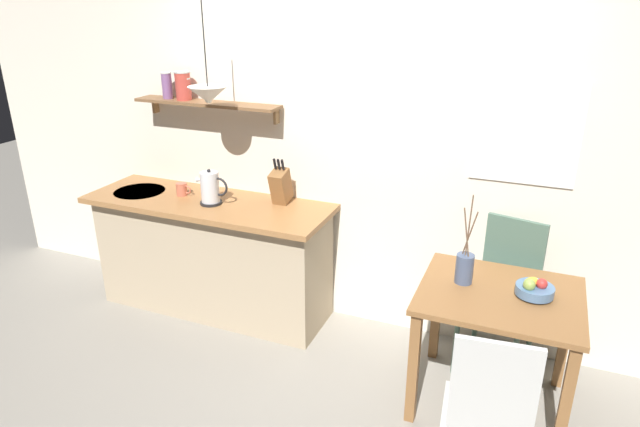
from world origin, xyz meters
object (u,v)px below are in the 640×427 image
at_px(dining_chair_near, 488,414).
at_px(pendant_lamp, 208,95).
at_px(electric_kettle, 211,188).
at_px(dining_chair_far, 504,290).
at_px(fruit_bowl, 534,289).
at_px(twig_vase, 464,267).
at_px(knife_block, 281,186).
at_px(dining_table, 498,313).
at_px(coffee_mug_by_sink, 182,189).

xyz_separation_m(dining_chair_near, pendant_lamp, (-2.01, 0.97, 1.15)).
xyz_separation_m(dining_chair_near, electric_kettle, (-2.06, 1.00, 0.48)).
bearing_deg(dining_chair_far, fruit_bowl, -66.93).
height_order(dining_chair_near, pendant_lamp, pendant_lamp).
height_order(dining_chair_near, fruit_bowl, dining_chair_near).
distance_m(dining_chair_far, twig_vase, 0.52).
relative_size(dining_chair_near, pendant_lamp, 1.51).
height_order(twig_vase, knife_block, twig_vase).
distance_m(fruit_bowl, pendant_lamp, 2.32).
distance_m(dining_table, fruit_bowl, 0.24).
bearing_deg(knife_block, dining_table, -15.61).
relative_size(twig_vase, knife_block, 1.57).
bearing_deg(twig_vase, pendant_lamp, 174.27).
bearing_deg(electric_kettle, coffee_mug_by_sink, 166.34).
distance_m(knife_block, pendant_lamp, 0.79).
distance_m(twig_vase, pendant_lamp, 1.95).
relative_size(twig_vase, coffee_mug_by_sink, 4.40).
distance_m(knife_block, coffee_mug_by_sink, 0.77).
bearing_deg(pendant_lamp, fruit_bowl, -5.20).
relative_size(dining_chair_far, twig_vase, 1.88).
bearing_deg(coffee_mug_by_sink, electric_kettle, -13.66).
relative_size(fruit_bowl, twig_vase, 0.39).
xyz_separation_m(twig_vase, electric_kettle, (-1.81, 0.20, 0.17)).
height_order(twig_vase, pendant_lamp, pendant_lamp).
relative_size(knife_block, pendant_lamp, 0.52).
height_order(dining_table, dining_chair_near, dining_chair_near).
bearing_deg(electric_kettle, fruit_bowl, -5.67).
xyz_separation_m(knife_block, coffee_mug_by_sink, (-0.75, -0.12, -0.09)).
relative_size(dining_table, knife_block, 2.61).
distance_m(twig_vase, knife_block, 1.42).
xyz_separation_m(fruit_bowl, electric_kettle, (-2.19, 0.22, 0.22)).
bearing_deg(dining_chair_far, electric_kettle, -175.22).
distance_m(dining_chair_far, coffee_mug_by_sink, 2.36).
bearing_deg(electric_kettle, pendant_lamp, -23.36).
distance_m(twig_vase, electric_kettle, 1.83).
distance_m(dining_table, dining_chair_near, 0.76).
bearing_deg(fruit_bowl, coffee_mug_by_sink, 173.35).
bearing_deg(fruit_bowl, dining_table, -170.43).
distance_m(twig_vase, coffee_mug_by_sink, 2.12).
bearing_deg(coffee_mug_by_sink, dining_table, -7.81).
distance_m(dining_chair_far, knife_block, 1.64).
bearing_deg(dining_chair_near, fruit_bowl, 80.85).
bearing_deg(fruit_bowl, knife_block, 166.72).
xyz_separation_m(fruit_bowl, knife_block, (-1.73, 0.41, 0.24)).
xyz_separation_m(dining_chair_far, twig_vase, (-0.22, -0.37, 0.29)).
bearing_deg(dining_chair_near, dining_chair_far, 91.92).
bearing_deg(dining_table, fruit_bowl, 9.57).
bearing_deg(pendant_lamp, twig_vase, -5.73).
xyz_separation_m(dining_table, pendant_lamp, (-1.97, 0.22, 1.06)).
height_order(dining_chair_near, dining_chair_far, dining_chair_far).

